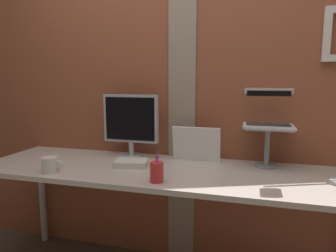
{
  "coord_description": "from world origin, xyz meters",
  "views": [
    {
      "loc": [
        0.45,
        -1.65,
        1.32
      ],
      "look_at": [
        -0.04,
        0.14,
        1.03
      ],
      "focal_mm": 31.95,
      "sensor_mm": 36.0,
      "label": 1
    }
  ],
  "objects_px": {
    "laptop": "(268,115)",
    "coffee_mug": "(50,165)",
    "pen_cup": "(157,172)",
    "monitor": "(131,122)",
    "whiteboard_panel": "(196,144)"
  },
  "relations": [
    {
      "from": "whiteboard_panel",
      "to": "pen_cup",
      "type": "bearing_deg",
      "value": -105.39
    },
    {
      "from": "whiteboard_panel",
      "to": "coffee_mug",
      "type": "xyz_separation_m",
      "value": [
        -0.78,
        -0.47,
        -0.07
      ]
    },
    {
      "from": "coffee_mug",
      "to": "whiteboard_panel",
      "type": "bearing_deg",
      "value": 30.89
    },
    {
      "from": "laptop",
      "to": "coffee_mug",
      "type": "relative_size",
      "value": 2.29
    },
    {
      "from": "laptop",
      "to": "coffee_mug",
      "type": "height_order",
      "value": "laptop"
    },
    {
      "from": "whiteboard_panel",
      "to": "pen_cup",
      "type": "height_order",
      "value": "whiteboard_panel"
    },
    {
      "from": "coffee_mug",
      "to": "laptop",
      "type": "bearing_deg",
      "value": 22.95
    },
    {
      "from": "monitor",
      "to": "pen_cup",
      "type": "bearing_deg",
      "value": -53.86
    },
    {
      "from": "monitor",
      "to": "whiteboard_panel",
      "type": "distance_m",
      "value": 0.48
    },
    {
      "from": "pen_cup",
      "to": "coffee_mug",
      "type": "height_order",
      "value": "pen_cup"
    },
    {
      "from": "monitor",
      "to": "laptop",
      "type": "height_order",
      "value": "laptop"
    },
    {
      "from": "whiteboard_panel",
      "to": "coffee_mug",
      "type": "height_order",
      "value": "whiteboard_panel"
    },
    {
      "from": "monitor",
      "to": "whiteboard_panel",
      "type": "relative_size",
      "value": 1.38
    },
    {
      "from": "monitor",
      "to": "whiteboard_panel",
      "type": "bearing_deg",
      "value": 2.7
    },
    {
      "from": "pen_cup",
      "to": "coffee_mug",
      "type": "xyz_separation_m",
      "value": [
        -0.65,
        0.0,
        -0.01
      ]
    }
  ]
}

